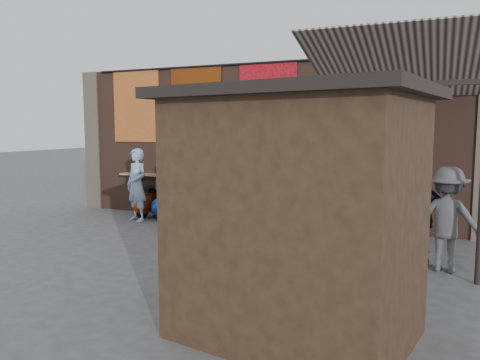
{
  "coord_description": "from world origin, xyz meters",
  "views": [
    {
      "loc": [
        4.33,
        -8.46,
        2.41
      ],
      "look_at": [
        0.12,
        1.2,
        1.22
      ],
      "focal_mm": 35.0,
      "sensor_mm": 36.0,
      "label": 1
    }
  ],
  "objects_px": {
    "scooter_stool_1": "(165,204)",
    "scooter_stool_7": "(293,213)",
    "scooter_stool_6": "(270,212)",
    "diner_right": "(166,189)",
    "shopper_navy": "(420,217)",
    "shopper_grey": "(447,219)",
    "scooter_stool_0": "(148,202)",
    "scooter_stool_4": "(224,210)",
    "scooter_stool_5": "(246,211)",
    "shopper_tan": "(366,208)",
    "shelf_box": "(294,176)",
    "scooter_stool_2": "(185,206)",
    "diner_left": "(137,185)",
    "scooter_stool_3": "(203,209)",
    "market_stall": "(296,220)"
  },
  "relations": [
    {
      "from": "scooter_stool_6",
      "to": "shopper_navy",
      "type": "height_order",
      "value": "shopper_navy"
    },
    {
      "from": "scooter_stool_1",
      "to": "shopper_tan",
      "type": "relative_size",
      "value": 0.53
    },
    {
      "from": "shopper_grey",
      "to": "market_stall",
      "type": "relative_size",
      "value": 0.65
    },
    {
      "from": "scooter_stool_1",
      "to": "market_stall",
      "type": "bearing_deg",
      "value": -46.03
    },
    {
      "from": "scooter_stool_7",
      "to": "shopper_tan",
      "type": "relative_size",
      "value": 0.55
    },
    {
      "from": "scooter_stool_4",
      "to": "scooter_stool_5",
      "type": "distance_m",
      "value": 0.57
    },
    {
      "from": "scooter_stool_1",
      "to": "scooter_stool_3",
      "type": "height_order",
      "value": "scooter_stool_1"
    },
    {
      "from": "scooter_stool_1",
      "to": "scooter_stool_2",
      "type": "bearing_deg",
      "value": 1.07
    },
    {
      "from": "shelf_box",
      "to": "market_stall",
      "type": "distance_m",
      "value": 5.98
    },
    {
      "from": "shopper_grey",
      "to": "shopper_tan",
      "type": "relative_size",
      "value": 1.15
    },
    {
      "from": "scooter_stool_0",
      "to": "shelf_box",
      "type": "bearing_deg",
      "value": 4.4
    },
    {
      "from": "scooter_stool_2",
      "to": "scooter_stool_6",
      "type": "distance_m",
      "value": 2.37
    },
    {
      "from": "scooter_stool_1",
      "to": "shopper_tan",
      "type": "height_order",
      "value": "shopper_tan"
    },
    {
      "from": "scooter_stool_2",
      "to": "scooter_stool_5",
      "type": "xyz_separation_m",
      "value": [
        1.73,
        -0.03,
        -0.01
      ]
    },
    {
      "from": "shopper_navy",
      "to": "shopper_grey",
      "type": "relative_size",
      "value": 0.98
    },
    {
      "from": "scooter_stool_2",
      "to": "scooter_stool_1",
      "type": "bearing_deg",
      "value": -178.93
    },
    {
      "from": "scooter_stool_1",
      "to": "scooter_stool_7",
      "type": "xyz_separation_m",
      "value": [
        3.55,
        -0.01,
        0.02
      ]
    },
    {
      "from": "scooter_stool_5",
      "to": "diner_left",
      "type": "height_order",
      "value": "diner_left"
    },
    {
      "from": "scooter_stool_2",
      "to": "diner_right",
      "type": "distance_m",
      "value": 0.69
    },
    {
      "from": "scooter_stool_7",
      "to": "diner_left",
      "type": "height_order",
      "value": "diner_left"
    },
    {
      "from": "scooter_stool_6",
      "to": "market_stall",
      "type": "relative_size",
      "value": 0.29
    },
    {
      "from": "scooter_stool_3",
      "to": "scooter_stool_6",
      "type": "distance_m",
      "value": 1.8
    },
    {
      "from": "shelf_box",
      "to": "scooter_stool_5",
      "type": "distance_m",
      "value": 1.48
    },
    {
      "from": "market_stall",
      "to": "scooter_stool_3",
      "type": "bearing_deg",
      "value": 137.17
    },
    {
      "from": "shelf_box",
      "to": "scooter_stool_4",
      "type": "relative_size",
      "value": 0.91
    },
    {
      "from": "scooter_stool_3",
      "to": "diner_left",
      "type": "bearing_deg",
      "value": -161.04
    },
    {
      "from": "shopper_navy",
      "to": "market_stall",
      "type": "bearing_deg",
      "value": 69.63
    },
    {
      "from": "scooter_stool_5",
      "to": "shopper_tan",
      "type": "xyz_separation_m",
      "value": [
        3.0,
        -0.75,
        0.42
      ]
    },
    {
      "from": "scooter_stool_4",
      "to": "shopper_grey",
      "type": "height_order",
      "value": "shopper_grey"
    },
    {
      "from": "shelf_box",
      "to": "scooter_stool_1",
      "type": "distance_m",
      "value": 3.59
    },
    {
      "from": "scooter_stool_3",
      "to": "scooter_stool_2",
      "type": "bearing_deg",
      "value": 172.8
    },
    {
      "from": "scooter_stool_6",
      "to": "diner_right",
      "type": "distance_m",
      "value": 2.94
    },
    {
      "from": "shopper_navy",
      "to": "shopper_tan",
      "type": "xyz_separation_m",
      "value": [
        -1.09,
        1.19,
        -0.1
      ]
    },
    {
      "from": "scooter_stool_4",
      "to": "market_stall",
      "type": "relative_size",
      "value": 0.27
    },
    {
      "from": "scooter_stool_7",
      "to": "scooter_stool_4",
      "type": "bearing_deg",
      "value": -179.25
    },
    {
      "from": "scooter_stool_5",
      "to": "diner_right",
      "type": "xyz_separation_m",
      "value": [
        -2.28,
        -0.0,
        0.43
      ]
    },
    {
      "from": "scooter_stool_4",
      "to": "diner_left",
      "type": "height_order",
      "value": "diner_left"
    },
    {
      "from": "scooter_stool_3",
      "to": "diner_left",
      "type": "relative_size",
      "value": 0.38
    },
    {
      "from": "scooter_stool_4",
      "to": "scooter_stool_0",
      "type": "bearing_deg",
      "value": 179.71
    },
    {
      "from": "scooter_stool_5",
      "to": "scooter_stool_7",
      "type": "distance_m",
      "value": 1.21
    },
    {
      "from": "scooter_stool_3",
      "to": "shopper_grey",
      "type": "bearing_deg",
      "value": -19.61
    },
    {
      "from": "scooter_stool_0",
      "to": "scooter_stool_2",
      "type": "height_order",
      "value": "scooter_stool_0"
    },
    {
      "from": "scooter_stool_0",
      "to": "scooter_stool_7",
      "type": "xyz_separation_m",
      "value": [
        4.07,
        0.01,
        0.0
      ]
    },
    {
      "from": "shopper_navy",
      "to": "market_stall",
      "type": "xyz_separation_m",
      "value": [
        -1.19,
        -3.46,
        0.49
      ]
    },
    {
      "from": "scooter_stool_2",
      "to": "shopper_navy",
      "type": "bearing_deg",
      "value": -18.73
    },
    {
      "from": "diner_right",
      "to": "scooter_stool_0",
      "type": "bearing_deg",
      "value": 160.94
    },
    {
      "from": "scooter_stool_0",
      "to": "scooter_stool_4",
      "type": "bearing_deg",
      "value": -0.29
    },
    {
      "from": "shelf_box",
      "to": "shopper_tan",
      "type": "bearing_deg",
      "value": -29.35
    },
    {
      "from": "scooter_stool_0",
      "to": "shopper_grey",
      "type": "height_order",
      "value": "shopper_grey"
    },
    {
      "from": "scooter_stool_0",
      "to": "shopper_navy",
      "type": "relative_size",
      "value": 0.49
    }
  ]
}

